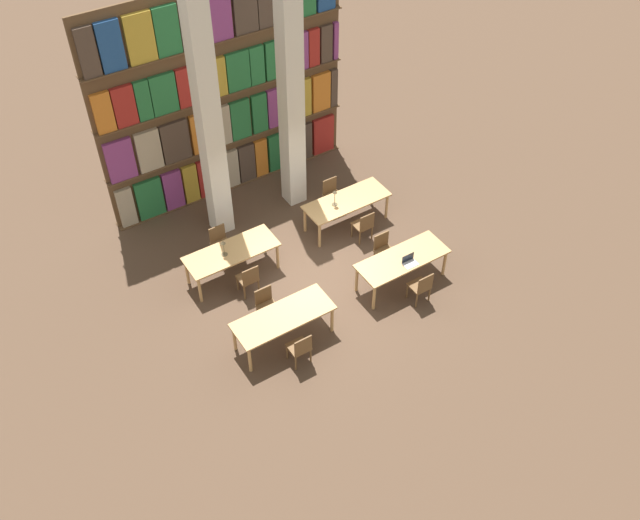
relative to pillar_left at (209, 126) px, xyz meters
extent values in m
plane|color=#4C3828|center=(1.05, -2.78, -3.00)|extent=(40.00, 40.00, 0.00)
cube|color=brown|center=(1.05, 1.38, -0.25)|extent=(6.49, 0.06, 5.50)
cube|color=brown|center=(1.05, 1.38, -2.98)|extent=(6.49, 0.35, 0.03)
cube|color=tan|center=(-1.90, 1.34, -2.42)|extent=(0.40, 0.20, 1.10)
cube|color=#236B38|center=(-1.28, 1.34, -2.42)|extent=(0.68, 0.20, 1.10)
cube|color=#84387A|center=(-0.66, 1.34, -2.42)|extent=(0.49, 0.20, 1.10)
cube|color=#B7932D|center=(-0.17, 1.34, -2.42)|extent=(0.37, 0.20, 1.10)
cube|color=maroon|center=(0.39, 1.34, -2.42)|extent=(0.69, 0.20, 1.10)
cube|color=tan|center=(0.98, 1.34, -2.42)|extent=(0.40, 0.20, 1.10)
cube|color=#47382D|center=(1.44, 1.34, -2.42)|extent=(0.45, 0.20, 1.10)
cube|color=orange|center=(1.86, 1.34, -2.42)|extent=(0.35, 0.20, 1.10)
cube|color=#236B38|center=(2.29, 1.34, -2.42)|extent=(0.37, 0.20, 1.10)
cube|color=navy|center=(2.68, 1.34, -2.42)|extent=(0.30, 0.20, 1.10)
cube|color=#47382D|center=(3.17, 1.34, -2.42)|extent=(0.53, 0.20, 1.10)
cube|color=maroon|center=(3.82, 1.34, -2.42)|extent=(0.64, 0.20, 1.10)
cube|color=brown|center=(1.05, 1.38, -1.61)|extent=(6.49, 0.35, 0.03)
cube|color=#84387A|center=(-1.77, 1.34, -1.06)|extent=(0.66, 0.20, 1.08)
cube|color=tan|center=(-1.06, 1.34, -1.06)|extent=(0.59, 0.20, 1.08)
cube|color=#47382D|center=(-0.38, 1.34, -1.06)|extent=(0.70, 0.20, 1.08)
cube|color=orange|center=(0.22, 1.34, -1.06)|extent=(0.37, 0.20, 1.08)
cube|color=#236B38|center=(0.60, 1.34, -1.06)|extent=(0.26, 0.20, 1.08)
cube|color=tan|center=(0.93, 1.34, -1.06)|extent=(0.30, 0.20, 1.08)
cube|color=#236B38|center=(1.37, 1.34, -1.06)|extent=(0.52, 0.20, 1.08)
cube|color=#236B38|center=(1.91, 1.34, -1.06)|extent=(0.41, 0.20, 1.08)
cube|color=#84387A|center=(2.49, 1.34, -1.06)|extent=(0.68, 0.20, 1.08)
cube|color=#B7932D|center=(3.15, 1.34, -1.06)|extent=(0.54, 0.20, 1.08)
cube|color=orange|center=(3.75, 1.34, -1.06)|extent=(0.53, 0.20, 1.08)
cube|color=#47382D|center=(4.14, 1.34, -1.06)|extent=(0.20, 0.20, 1.08)
cube|color=brown|center=(1.05, 1.38, -0.23)|extent=(6.49, 0.35, 0.03)
cube|color=orange|center=(-1.89, 1.34, 0.27)|extent=(0.42, 0.20, 0.98)
cube|color=maroon|center=(-1.40, 1.34, 0.27)|extent=(0.50, 0.20, 0.98)
cube|color=#236B38|center=(-0.96, 1.34, 0.27)|extent=(0.34, 0.20, 0.98)
cube|color=#236B38|center=(-0.47, 1.34, 0.27)|extent=(0.61, 0.20, 0.98)
cube|color=maroon|center=(0.16, 1.34, 0.27)|extent=(0.59, 0.20, 0.98)
cube|color=#B7932D|center=(0.81, 1.34, 0.27)|extent=(0.57, 0.20, 0.98)
cube|color=#236B38|center=(1.42, 1.34, 0.27)|extent=(0.59, 0.20, 0.98)
cube|color=#236B38|center=(1.92, 1.34, 0.27)|extent=(0.37, 0.20, 0.98)
cube|color=#236B38|center=(2.45, 1.34, 0.27)|extent=(0.56, 0.20, 0.98)
cube|color=#84387A|center=(3.07, 1.34, 0.27)|extent=(0.56, 0.20, 0.98)
cube|color=maroon|center=(3.53, 1.34, 0.27)|extent=(0.30, 0.20, 0.98)
cube|color=#47382D|center=(3.89, 1.34, 0.27)|extent=(0.33, 0.20, 0.98)
cube|color=#84387A|center=(4.18, 1.34, 0.27)|extent=(0.13, 0.20, 0.98)
cube|color=brown|center=(1.05, 1.38, 1.14)|extent=(6.49, 0.35, 0.03)
cube|color=#47382D|center=(-1.90, 1.34, 1.71)|extent=(0.39, 0.20, 1.11)
cube|color=navy|center=(-1.41, 1.34, 1.71)|extent=(0.51, 0.20, 1.11)
cube|color=#B7932D|center=(-0.77, 1.34, 1.71)|extent=(0.62, 0.20, 1.11)
cube|color=#236B38|center=(-0.15, 1.34, 1.71)|extent=(0.56, 0.20, 1.11)
cube|color=#47382D|center=(0.44, 1.34, 1.71)|extent=(0.52, 0.20, 1.11)
cube|color=#84387A|center=(1.05, 1.34, 1.71)|extent=(0.65, 0.20, 1.11)
cube|color=#47382D|center=(1.73, 1.34, 1.71)|extent=(0.58, 0.20, 1.11)
cube|color=#47382D|center=(2.26, 1.34, 1.71)|extent=(0.43, 0.20, 1.11)
cube|color=silver|center=(0.00, 0.00, 0.00)|extent=(0.47, 0.47, 6.00)
cube|color=silver|center=(2.09, 0.00, 0.00)|extent=(0.47, 0.47, 6.00)
cube|color=tan|center=(-0.51, -3.93, -2.24)|extent=(2.15, 0.83, 0.04)
cylinder|color=tan|center=(-1.50, -4.26, -2.63)|extent=(0.07, 0.07, 0.74)
cylinder|color=tan|center=(0.48, -4.26, -2.63)|extent=(0.07, 0.07, 0.74)
cylinder|color=tan|center=(-1.50, -3.60, -2.63)|extent=(0.07, 0.07, 0.74)
cylinder|color=tan|center=(0.48, -3.60, -2.63)|extent=(0.07, 0.07, 0.74)
cylinder|color=brown|center=(-0.71, -4.39, -2.79)|extent=(0.04, 0.04, 0.41)
cylinder|color=brown|center=(-0.35, -4.39, -2.79)|extent=(0.04, 0.04, 0.41)
cylinder|color=brown|center=(-0.71, -4.73, -2.79)|extent=(0.04, 0.04, 0.41)
cylinder|color=brown|center=(-0.35, -4.73, -2.79)|extent=(0.04, 0.04, 0.41)
cube|color=brown|center=(-0.53, -4.56, -2.57)|extent=(0.42, 0.40, 0.04)
cube|color=brown|center=(-0.53, -4.75, -2.34)|extent=(0.40, 0.03, 0.42)
cylinder|color=brown|center=(-0.35, -3.47, -2.79)|extent=(0.04, 0.04, 0.41)
cylinder|color=brown|center=(-0.71, -3.47, -2.79)|extent=(0.04, 0.04, 0.41)
cylinder|color=brown|center=(-0.35, -3.13, -2.79)|extent=(0.04, 0.04, 0.41)
cylinder|color=brown|center=(-0.71, -3.13, -2.79)|extent=(0.04, 0.04, 0.41)
cube|color=brown|center=(-0.53, -3.30, -2.57)|extent=(0.42, 0.40, 0.04)
cube|color=brown|center=(-0.53, -3.11, -2.34)|extent=(0.40, 0.03, 0.42)
cube|color=tan|center=(2.59, -3.90, -2.24)|extent=(2.15, 0.83, 0.04)
cylinder|color=tan|center=(1.60, -4.23, -2.63)|extent=(0.07, 0.07, 0.74)
cylinder|color=tan|center=(3.58, -4.23, -2.63)|extent=(0.07, 0.07, 0.74)
cylinder|color=tan|center=(1.60, -3.56, -2.63)|extent=(0.07, 0.07, 0.74)
cylinder|color=tan|center=(3.58, -3.56, -2.63)|extent=(0.07, 0.07, 0.74)
cylinder|color=brown|center=(2.43, -4.36, -2.79)|extent=(0.04, 0.04, 0.41)
cylinder|color=brown|center=(2.79, -4.36, -2.79)|extent=(0.04, 0.04, 0.41)
cylinder|color=brown|center=(2.43, -4.70, -2.79)|extent=(0.04, 0.04, 0.41)
cylinder|color=brown|center=(2.79, -4.70, -2.79)|extent=(0.04, 0.04, 0.41)
cube|color=brown|center=(2.61, -4.53, -2.57)|extent=(0.42, 0.40, 0.04)
cube|color=brown|center=(2.61, -4.71, -2.34)|extent=(0.40, 0.03, 0.42)
cylinder|color=brown|center=(2.79, -3.43, -2.79)|extent=(0.04, 0.04, 0.41)
cylinder|color=brown|center=(2.43, -3.43, -2.79)|extent=(0.04, 0.04, 0.41)
cylinder|color=brown|center=(2.79, -3.09, -2.79)|extent=(0.04, 0.04, 0.41)
cylinder|color=brown|center=(2.43, -3.09, -2.79)|extent=(0.04, 0.04, 0.41)
cube|color=brown|center=(2.61, -3.26, -2.57)|extent=(0.42, 0.40, 0.04)
cube|color=brown|center=(2.61, -3.08, -2.34)|extent=(0.40, 0.03, 0.42)
cube|color=silver|center=(2.62, -4.15, -2.22)|extent=(0.32, 0.22, 0.01)
cube|color=black|center=(2.62, -4.04, -2.11)|extent=(0.32, 0.01, 0.20)
cube|color=tan|center=(-0.53, -1.64, -2.24)|extent=(2.15, 0.83, 0.04)
cylinder|color=tan|center=(-1.52, -1.98, -2.63)|extent=(0.07, 0.07, 0.74)
cylinder|color=tan|center=(0.47, -1.98, -2.63)|extent=(0.07, 0.07, 0.74)
cylinder|color=tan|center=(-1.52, -1.31, -2.63)|extent=(0.07, 0.07, 0.74)
cylinder|color=tan|center=(0.47, -1.31, -2.63)|extent=(0.07, 0.07, 0.74)
cylinder|color=brown|center=(-0.66, -2.11, -2.79)|extent=(0.04, 0.04, 0.41)
cylinder|color=brown|center=(-0.30, -2.11, -2.79)|extent=(0.04, 0.04, 0.41)
cylinder|color=brown|center=(-0.66, -2.45, -2.79)|extent=(0.04, 0.04, 0.41)
cylinder|color=brown|center=(-0.30, -2.45, -2.79)|extent=(0.04, 0.04, 0.41)
cube|color=brown|center=(-0.48, -2.28, -2.57)|extent=(0.42, 0.40, 0.04)
cube|color=brown|center=(-0.48, -2.46, -2.34)|extent=(0.40, 0.03, 0.42)
cylinder|color=brown|center=(-0.30, -1.18, -2.79)|extent=(0.04, 0.04, 0.41)
cylinder|color=brown|center=(-0.66, -1.18, -2.79)|extent=(0.04, 0.04, 0.41)
cylinder|color=brown|center=(-0.30, -0.84, -2.79)|extent=(0.04, 0.04, 0.41)
cylinder|color=brown|center=(-0.66, -0.84, -2.79)|extent=(0.04, 0.04, 0.41)
cube|color=brown|center=(-0.48, -1.01, -2.57)|extent=(0.42, 0.40, 0.04)
cube|color=brown|center=(-0.48, -0.83, -2.34)|extent=(0.40, 0.03, 0.42)
cylinder|color=brown|center=(-0.71, -1.67, -2.22)|extent=(0.14, 0.14, 0.01)
cylinder|color=brown|center=(-0.71, -1.67, -2.04)|extent=(0.02, 0.02, 0.33)
cone|color=brown|center=(-0.71, -1.67, -1.84)|extent=(0.11, 0.11, 0.07)
cube|color=tan|center=(2.66, -1.56, -2.24)|extent=(2.15, 0.83, 0.04)
cylinder|color=tan|center=(1.67, -1.89, -2.63)|extent=(0.07, 0.07, 0.74)
cylinder|color=tan|center=(3.66, -1.89, -2.63)|extent=(0.07, 0.07, 0.74)
cylinder|color=tan|center=(1.67, -1.23, -2.63)|extent=(0.07, 0.07, 0.74)
cylinder|color=tan|center=(3.66, -1.23, -2.63)|extent=(0.07, 0.07, 0.74)
cylinder|color=brown|center=(2.52, -2.02, -2.79)|extent=(0.04, 0.04, 0.41)
cylinder|color=brown|center=(2.88, -2.02, -2.79)|extent=(0.04, 0.04, 0.41)
cylinder|color=brown|center=(2.52, -2.36, -2.79)|extent=(0.04, 0.04, 0.41)
cylinder|color=brown|center=(2.88, -2.36, -2.79)|extent=(0.04, 0.04, 0.41)
cube|color=brown|center=(2.70, -2.19, -2.57)|extent=(0.42, 0.40, 0.04)
cube|color=brown|center=(2.70, -2.38, -2.34)|extent=(0.40, 0.03, 0.42)
cylinder|color=brown|center=(2.88, -1.10, -2.79)|extent=(0.04, 0.04, 0.41)
cylinder|color=brown|center=(2.52, -1.10, -2.79)|extent=(0.04, 0.04, 0.41)
cylinder|color=brown|center=(2.88, -0.76, -2.79)|extent=(0.04, 0.04, 0.41)
cylinder|color=brown|center=(2.52, -0.76, -2.79)|extent=(0.04, 0.04, 0.41)
cube|color=brown|center=(2.70, -0.93, -2.57)|extent=(0.42, 0.40, 0.04)
cube|color=brown|center=(2.70, -0.74, -2.34)|extent=(0.40, 0.03, 0.42)
cylinder|color=brown|center=(2.32, -1.55, -2.22)|extent=(0.14, 0.14, 0.01)
cylinder|color=brown|center=(2.32, -1.55, -2.03)|extent=(0.02, 0.02, 0.35)
cone|color=brown|center=(2.32, -1.55, -1.82)|extent=(0.11, 0.11, 0.07)
camera|label=1|loc=(-5.04, -12.45, 8.89)|focal=40.00mm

